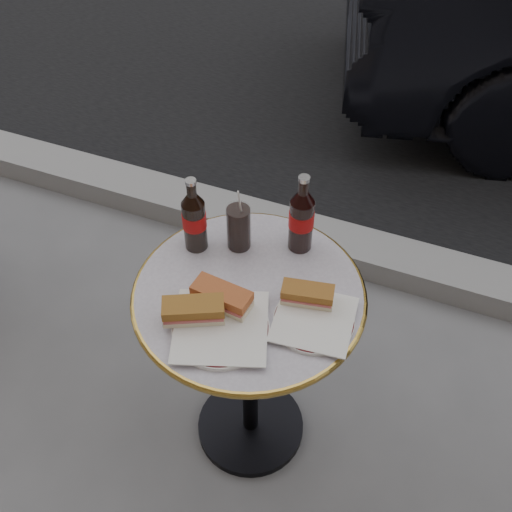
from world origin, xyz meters
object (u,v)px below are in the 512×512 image
at_px(bistro_table, 250,369).
at_px(cola_bottle_left, 194,214).
at_px(plate_left, 221,329).
at_px(cola_glass, 239,227).
at_px(plate_right, 314,321).
at_px(cola_bottle_right, 302,213).

relative_size(bistro_table, cola_bottle_left, 3.07).
distance_m(plate_left, cola_glass, 0.31).
distance_m(bistro_table, plate_right, 0.42).
bearing_deg(cola_bottle_left, plate_right, -19.25).
xyz_separation_m(bistro_table, plate_right, (0.19, -0.03, 0.37)).
bearing_deg(cola_glass, cola_bottle_left, -157.39).
relative_size(bistro_table, plate_left, 3.00).
relative_size(plate_right, cola_bottle_left, 0.86).
bearing_deg(cola_glass, cola_bottle_right, 20.57).
bearing_deg(plate_left, bistro_table, 82.81).
bearing_deg(bistro_table, plate_left, -97.19).
relative_size(cola_bottle_left, cola_glass, 1.71).
distance_m(plate_right, cola_bottle_right, 0.29).
bearing_deg(cola_glass, plate_left, -76.04).
xyz_separation_m(plate_right, cola_bottle_right, (-0.12, 0.24, 0.12)).
relative_size(cola_bottle_left, cola_bottle_right, 0.96).
xyz_separation_m(cola_bottle_left, cola_glass, (0.11, 0.05, -0.05)).
distance_m(plate_right, cola_glass, 0.34).
xyz_separation_m(bistro_table, plate_left, (-0.02, -0.14, 0.37)).
relative_size(bistro_table, cola_glass, 5.25).
distance_m(plate_left, cola_bottle_left, 0.32).
relative_size(bistro_table, plate_right, 3.56).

